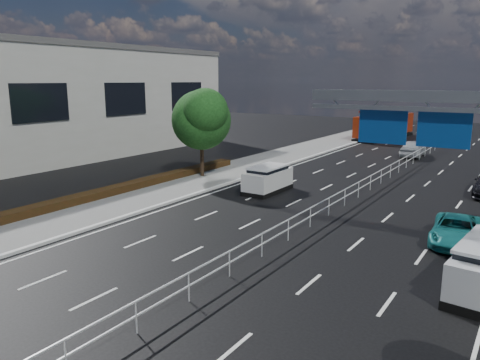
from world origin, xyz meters
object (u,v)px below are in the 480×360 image
Objects in this scene: near_car_silver at (413,148)px; near_car_dark at (395,133)px; red_bus at (385,123)px; parked_car_teal at (456,230)px; overhead_gantry at (465,123)px; white_minivan at (268,179)px.

near_car_dark is at bearing -71.07° from near_car_silver.
red_bus is 1.77m from near_car_dark.
parked_car_teal is (12.66, -37.23, -0.14)m from near_car_dark.
overhead_gantry is at bearing -63.26° from red_bus.
near_car_silver is (4.54, 20.28, -0.05)m from white_minivan.
overhead_gantry is 5.61m from parked_car_teal.
near_car_dark is 39.33m from parked_car_teal.
white_minivan is 0.32× the size of red_bus.
overhead_gantry is at bearing -89.34° from parked_car_teal.
overhead_gantry is 28.37m from near_car_silver.
near_car_dark is (-5.16, 12.89, -0.06)m from near_car_silver.
near_car_dark is (-12.90, 39.77, -4.86)m from overhead_gantry.
red_bus reaches higher than near_car_silver.
near_car_silver is at bearing 106.07° from overhead_gantry.
white_minivan is 0.85× the size of near_car_silver.
near_car_silver is 1.05× the size of near_car_dark.
red_bus is at bearing 105.85° from parked_car_teal.
near_car_dark is at bearing 91.57° from white_minivan.
red_bus is 2.63× the size of near_car_silver.
parked_car_teal is at bearing 104.25° from near_car_silver.
red_bus is at bearing 1.19° from near_car_dark.
near_car_silver is at bearing 77.88° from white_minivan.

